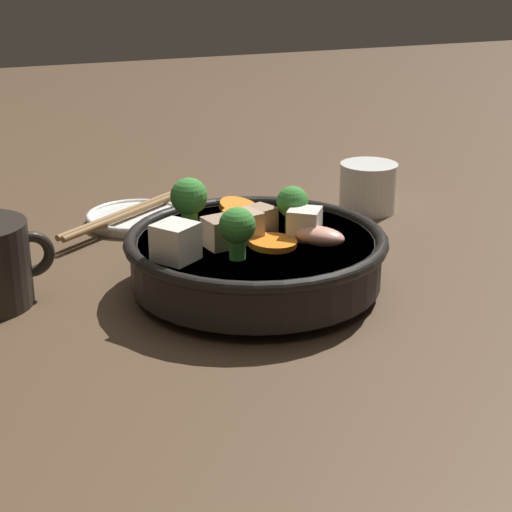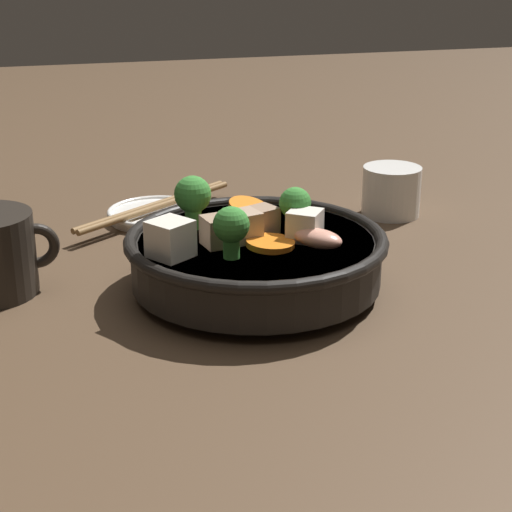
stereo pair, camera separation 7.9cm
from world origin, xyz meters
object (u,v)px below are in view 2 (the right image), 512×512
at_px(tea_cup, 391,191).
at_px(chopsticks_pair, 155,206).
at_px(stirfry_bowl, 255,253).
at_px(side_saucer, 156,214).

distance_m(tea_cup, chopsticks_pair, 0.28).
distance_m(stirfry_bowl, side_saucer, 0.24).
xyz_separation_m(side_saucer, chopsticks_pair, (0.00, 0.00, 0.01)).
relative_size(side_saucer, tea_cup, 1.65).
xyz_separation_m(tea_cup, chopsticks_pair, (-0.27, 0.06, -0.01)).
height_order(stirfry_bowl, tea_cup, stirfry_bowl).
bearing_deg(tea_cup, side_saucer, 168.24).
bearing_deg(side_saucer, stirfry_bowl, -76.70).
distance_m(stirfry_bowl, tea_cup, 0.28).
height_order(side_saucer, chopsticks_pair, chopsticks_pair).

